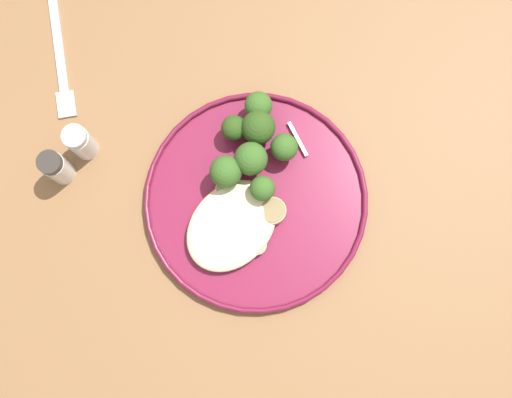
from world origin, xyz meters
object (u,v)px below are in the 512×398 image
seared_scallop_tiny_bay (208,225)px  broccoli_floret_front_edge (258,106)px  salt_shaker (81,142)px  broccoli_floret_tall_stalk (284,148)px  seared_scallop_on_noodles (273,211)px  broccoli_floret_left_leaning (226,172)px  seared_scallop_rear_pale (242,251)px  seared_scallop_large_seared (257,246)px  dinner_fork (60,58)px  broccoli_floret_right_tilted (262,189)px  seared_scallop_left_edge (229,190)px  pepper_shaker (56,168)px  broccoli_floret_small_sprig (234,128)px  seared_scallop_center_golden (252,216)px  broccoli_floret_near_rim (251,159)px  seared_scallop_half_hidden (230,230)px  broccoli_floret_center_pile (258,128)px  dinner_plate (256,201)px

seared_scallop_tiny_bay → broccoli_floret_front_edge: (-0.16, -0.05, 0.02)m
salt_shaker → broccoli_floret_front_edge: bearing=142.6°
broccoli_floret_tall_stalk → seared_scallop_on_noodles: bearing=30.8°
broccoli_floret_left_leaning → seared_scallop_rear_pale: bearing=52.6°
seared_scallop_large_seared → dinner_fork: bearing=-92.7°
broccoli_floret_tall_stalk → broccoli_floret_right_tilted: bearing=14.2°
seared_scallop_left_edge → pepper_shaker: size_ratio=0.53×
broccoli_floret_small_sprig → broccoli_floret_left_leaning: broccoli_floret_left_leaning is taller
seared_scallop_center_golden → broccoli_floret_tall_stalk: bearing=-164.1°
seared_scallop_left_edge → broccoli_floret_near_rim: bearing=-178.7°
broccoli_floret_left_leaning → salt_shaker: (0.09, -0.17, -0.01)m
broccoli_floret_front_edge → pepper_shaker: bearing=-31.7°
seared_scallop_half_hidden → dinner_fork: size_ratio=0.20×
broccoli_floret_near_rim → seared_scallop_tiny_bay: bearing=6.9°
broccoli_floret_tall_stalk → broccoli_floret_front_edge: (-0.02, -0.06, 0.00)m
seared_scallop_center_golden → broccoli_floret_right_tilted: bearing=-160.9°
seared_scallop_half_hidden → pepper_shaker: pepper_shaker is taller
seared_scallop_rear_pale → salt_shaker: size_ratio=0.33×
seared_scallop_left_edge → broccoli_floret_near_rim: broccoli_floret_near_rim is taller
broccoli_floret_near_rim → broccoli_floret_small_sprig: 0.05m
seared_scallop_rear_pale → broccoli_floret_near_rim: broccoli_floret_near_rim is taller
broccoli_floret_center_pile → dinner_fork: bearing=-71.2°
dinner_plate → seared_scallop_on_noodles: 0.03m
dinner_plate → pepper_shaker: (0.14, -0.22, 0.02)m
seared_scallop_tiny_bay → seared_scallop_rear_pale: (-0.00, 0.05, -0.00)m
seared_scallop_tiny_bay → broccoli_floret_tall_stalk: broccoli_floret_tall_stalk is taller
seared_scallop_large_seared → broccoli_floret_left_leaning: bearing=-115.1°
seared_scallop_left_edge → salt_shaker: bearing=-66.1°
seared_scallop_half_hidden → seared_scallop_left_edge: seared_scallop_left_edge is taller
seared_scallop_large_seared → broccoli_floret_near_rim: 0.11m
dinner_plate → seared_scallop_rear_pale: 0.07m
seared_scallop_left_edge → pepper_shaker: pepper_shaker is taller
broccoli_floret_front_edge → broccoli_floret_left_leaning: (0.09, 0.03, 0.01)m
seared_scallop_tiny_bay → broccoli_floret_right_tilted: bearing=163.3°
seared_scallop_left_edge → broccoli_floret_tall_stalk: broccoli_floret_tall_stalk is taller
seared_scallop_on_noodles → dinner_fork: size_ratio=0.22×
seared_scallop_rear_pale → broccoli_floret_small_sprig: bearing=-135.2°
salt_shaker → broccoli_floret_tall_stalk: bearing=129.4°
dinner_plate → seared_scallop_tiny_bay: seared_scallop_tiny_bay is taller
seared_scallop_large_seared → salt_shaker: bearing=-78.9°
seared_scallop_center_golden → broccoli_floret_center_pile: (-0.09, -0.07, 0.02)m
dinner_plate → seared_scallop_tiny_bay: 0.07m
broccoli_floret_small_sprig → broccoli_floret_left_leaning: bearing=32.0°
dinner_plate → seared_scallop_left_edge: 0.04m
seared_scallop_half_hidden → seared_scallop_on_noodles: bearing=155.0°
seared_scallop_rear_pale → seared_scallop_on_noodles: bearing=-176.4°
broccoli_floret_small_sprig → pepper_shaker: bearing=-36.1°
broccoli_floret_near_rim → broccoli_floret_center_pile: bearing=-151.3°
seared_scallop_rear_pale → broccoli_floret_near_rim: bearing=-144.8°
broccoli_floret_tall_stalk → broccoli_floret_center_pile: broccoli_floret_center_pile is taller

